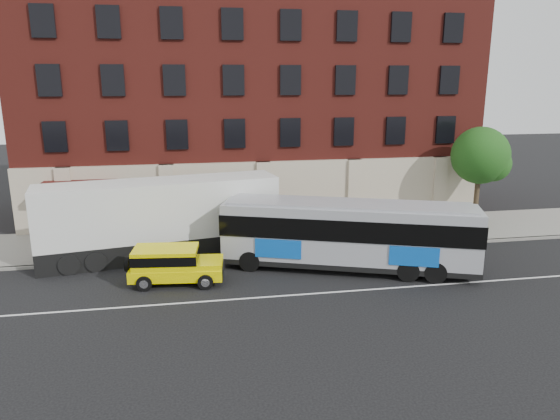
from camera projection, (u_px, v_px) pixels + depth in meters
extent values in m
plane|color=black|center=(303.00, 299.00, 22.30)|extent=(120.00, 120.00, 0.00)
cube|color=gray|center=(270.00, 237.00, 30.87)|extent=(60.00, 6.00, 0.15)
cube|color=gray|center=(279.00, 253.00, 28.01)|extent=(60.00, 0.25, 0.15)
cube|color=silver|center=(300.00, 295.00, 22.78)|extent=(60.00, 0.12, 0.01)
cube|color=maroon|center=(252.00, 102.00, 36.63)|extent=(30.00, 10.00, 15.00)
cube|color=#AFA18B|center=(263.00, 193.00, 33.08)|extent=(30.00, 0.35, 4.00)
cube|color=#3F0D0B|center=(79.00, 184.00, 30.15)|extent=(4.20, 2.20, 0.30)
cube|color=#AFA18B|center=(66.00, 200.00, 30.97)|extent=(0.90, 0.55, 4.00)
cube|color=#AFA18B|center=(168.00, 197.00, 31.97)|extent=(0.90, 0.55, 4.00)
cube|color=#AFA18B|center=(264.00, 193.00, 32.98)|extent=(0.90, 0.55, 4.00)
cube|color=#AFA18B|center=(354.00, 190.00, 33.99)|extent=(0.90, 0.55, 4.00)
cube|color=#AFA18B|center=(439.00, 186.00, 34.99)|extent=(0.90, 0.55, 4.00)
cube|color=black|center=(55.00, 137.00, 30.15)|extent=(1.30, 0.20, 1.80)
cube|color=black|center=(117.00, 136.00, 30.73)|extent=(1.30, 0.20, 1.80)
cube|color=black|center=(177.00, 135.00, 31.32)|extent=(1.30, 0.20, 1.80)
cube|color=black|center=(235.00, 133.00, 31.91)|extent=(1.30, 0.20, 1.80)
cube|color=black|center=(290.00, 132.00, 32.49)|extent=(1.30, 0.20, 1.80)
cube|color=black|center=(344.00, 132.00, 33.08)|extent=(1.30, 0.20, 1.80)
cube|color=black|center=(395.00, 131.00, 33.67)|extent=(1.30, 0.20, 1.80)
cube|color=black|center=(445.00, 130.00, 34.26)|extent=(1.30, 0.20, 1.80)
cube|color=black|center=(49.00, 80.00, 29.35)|extent=(1.30, 0.20, 1.80)
cube|color=black|center=(113.00, 80.00, 29.94)|extent=(1.30, 0.20, 1.80)
cube|color=black|center=(174.00, 80.00, 30.53)|extent=(1.30, 0.20, 1.80)
cube|color=black|center=(234.00, 80.00, 31.11)|extent=(1.30, 0.20, 1.80)
cube|color=black|center=(290.00, 80.00, 31.70)|extent=(1.30, 0.20, 1.80)
cube|color=black|center=(345.00, 80.00, 32.29)|extent=(1.30, 0.20, 1.80)
cube|color=black|center=(398.00, 80.00, 32.88)|extent=(1.30, 0.20, 1.80)
cube|color=black|center=(449.00, 80.00, 33.46)|extent=(1.30, 0.20, 1.80)
cube|color=black|center=(43.00, 21.00, 28.56)|extent=(1.30, 0.20, 1.80)
cube|color=black|center=(108.00, 22.00, 29.15)|extent=(1.30, 0.20, 1.80)
cube|color=black|center=(172.00, 23.00, 29.73)|extent=(1.30, 0.20, 1.80)
cube|color=black|center=(232.00, 24.00, 30.32)|extent=(1.30, 0.20, 1.80)
cube|color=black|center=(291.00, 25.00, 30.91)|extent=(1.30, 0.20, 1.80)
cube|color=black|center=(347.00, 26.00, 31.49)|extent=(1.30, 0.20, 1.80)
cube|color=black|center=(401.00, 27.00, 32.08)|extent=(1.30, 0.20, 1.80)
cube|color=black|center=(453.00, 28.00, 32.67)|extent=(1.30, 0.20, 1.80)
cube|color=black|center=(93.00, 206.00, 31.35)|extent=(2.60, 0.15, 2.80)
cube|color=black|center=(193.00, 202.00, 32.35)|extent=(2.60, 0.15, 2.80)
cube|color=black|center=(286.00, 198.00, 33.36)|extent=(2.60, 0.15, 2.80)
cube|color=black|center=(375.00, 195.00, 34.37)|extent=(2.60, 0.15, 2.80)
cylinder|color=gray|center=(115.00, 239.00, 26.48)|extent=(0.07, 0.07, 2.50)
cube|color=silver|center=(114.00, 225.00, 26.14)|extent=(0.30, 0.03, 0.40)
cube|color=silver|center=(114.00, 235.00, 26.26)|extent=(0.30, 0.03, 0.35)
cylinder|color=#312518|center=(476.00, 200.00, 33.22)|extent=(0.32, 0.32, 3.00)
sphere|color=#1A4714|center=(480.00, 155.00, 32.50)|extent=(3.60, 3.60, 3.60)
sphere|color=#1A4714|center=(493.00, 164.00, 32.36)|extent=(2.20, 2.20, 2.20)
sphere|color=#1A4714|center=(468.00, 161.00, 32.88)|extent=(2.00, 2.00, 2.00)
cube|color=#95969D|center=(348.00, 234.00, 25.44)|extent=(12.48, 6.65, 2.93)
cube|color=black|center=(347.00, 260.00, 25.78)|extent=(12.55, 6.72, 0.26)
cube|color=#95969D|center=(349.00, 204.00, 25.07)|extent=(11.80, 6.15, 0.12)
cube|color=black|center=(349.00, 224.00, 25.32)|extent=(12.59, 6.75, 1.03)
cube|color=#0B4DB0|center=(278.00, 249.00, 24.88)|extent=(2.14, 0.81, 0.93)
cube|color=#0B4DB0|center=(410.00, 240.00, 26.31)|extent=(2.14, 0.81, 0.93)
cylinder|color=black|center=(250.00, 261.00, 25.46)|extent=(1.07, 0.64, 1.03)
cylinder|color=black|center=(260.00, 246.00, 27.68)|extent=(1.07, 0.64, 1.03)
cylinder|color=black|center=(408.00, 271.00, 24.17)|extent=(1.07, 0.64, 1.03)
cylinder|color=black|center=(405.00, 255.00, 26.39)|extent=(1.07, 0.64, 1.03)
cylinder|color=black|center=(435.00, 273.00, 23.96)|extent=(1.07, 0.64, 1.03)
cylinder|color=black|center=(430.00, 256.00, 26.18)|extent=(1.07, 0.64, 1.03)
cube|color=#EFE200|center=(177.00, 271.00, 23.98)|extent=(4.39, 2.22, 0.53)
cube|color=#EFE200|center=(166.00, 257.00, 23.77)|extent=(3.08, 2.04, 0.88)
cube|color=black|center=(166.00, 256.00, 23.76)|extent=(3.12, 2.07, 0.44)
cube|color=#EFE200|center=(208.00, 262.00, 23.97)|extent=(1.50, 1.81, 0.26)
cube|color=black|center=(223.00, 269.00, 24.10)|extent=(0.21, 1.41, 0.48)
cylinder|color=black|center=(128.00, 264.00, 23.74)|extent=(0.27, 0.69, 0.67)
cylinder|color=black|center=(205.00, 282.00, 23.28)|extent=(0.73, 0.32, 0.70)
cylinder|color=silver|center=(205.00, 282.00, 23.28)|extent=(0.41, 0.31, 0.39)
cylinder|color=black|center=(208.00, 268.00, 24.95)|extent=(0.73, 0.32, 0.70)
cylinder|color=silver|center=(208.00, 268.00, 24.95)|extent=(0.41, 0.31, 0.39)
cylinder|color=black|center=(144.00, 283.00, 23.11)|extent=(0.73, 0.32, 0.70)
cylinder|color=silver|center=(144.00, 283.00, 23.11)|extent=(0.41, 0.31, 0.39)
cylinder|color=black|center=(151.00, 270.00, 24.78)|extent=(0.73, 0.32, 0.70)
cylinder|color=silver|center=(151.00, 270.00, 24.78)|extent=(0.41, 0.31, 0.39)
cube|color=black|center=(163.00, 246.00, 27.61)|extent=(12.59, 4.58, 1.13)
cube|color=silver|center=(160.00, 209.00, 27.10)|extent=(12.59, 4.62, 2.98)
cylinder|color=black|center=(69.00, 264.00, 25.02)|extent=(1.06, 0.46, 1.03)
cylinder|color=black|center=(70.00, 250.00, 27.17)|extent=(1.06, 0.46, 1.03)
cylinder|color=black|center=(96.00, 261.00, 25.42)|extent=(1.06, 0.46, 1.03)
cylinder|color=black|center=(95.00, 247.00, 27.58)|extent=(1.06, 0.46, 1.03)
cylinder|color=black|center=(230.00, 246.00, 27.67)|extent=(1.06, 0.46, 1.03)
cylinder|color=black|center=(219.00, 234.00, 29.83)|extent=(1.06, 0.46, 1.03)
cylinder|color=black|center=(252.00, 244.00, 28.08)|extent=(1.06, 0.46, 1.03)
cylinder|color=black|center=(240.00, 232.00, 30.23)|extent=(1.06, 0.46, 1.03)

